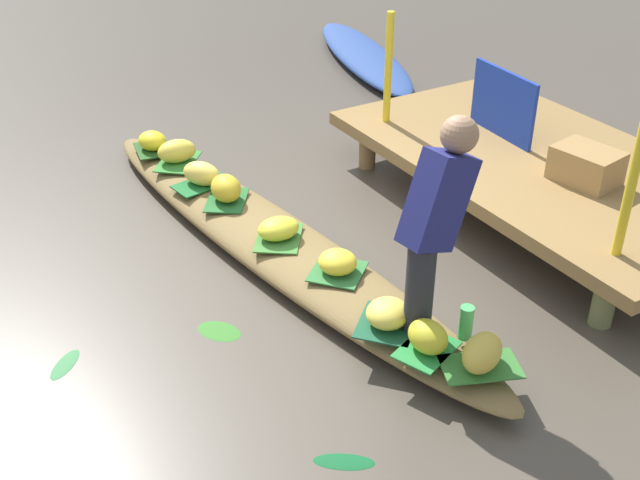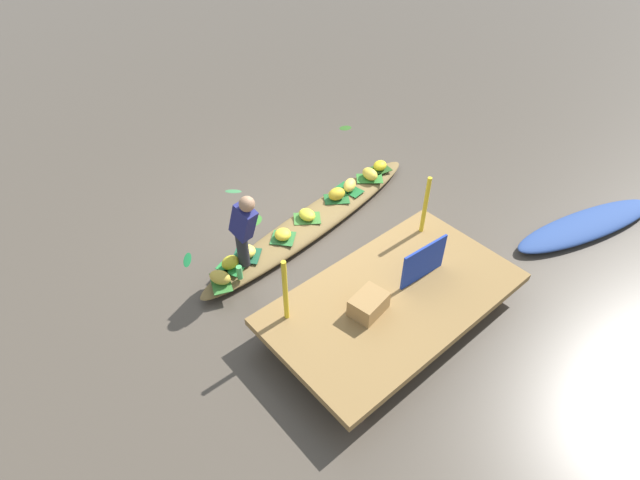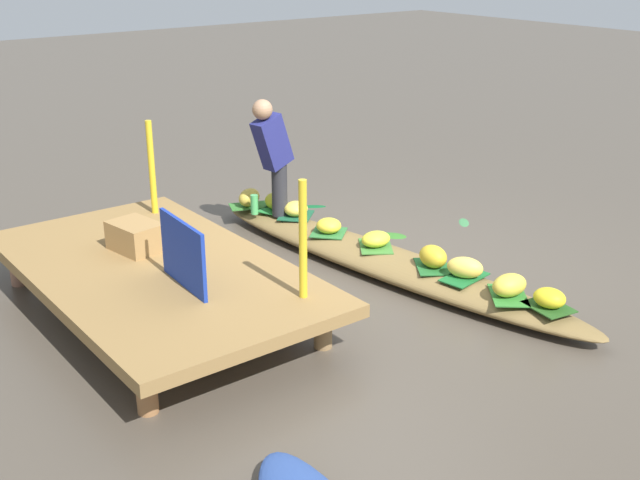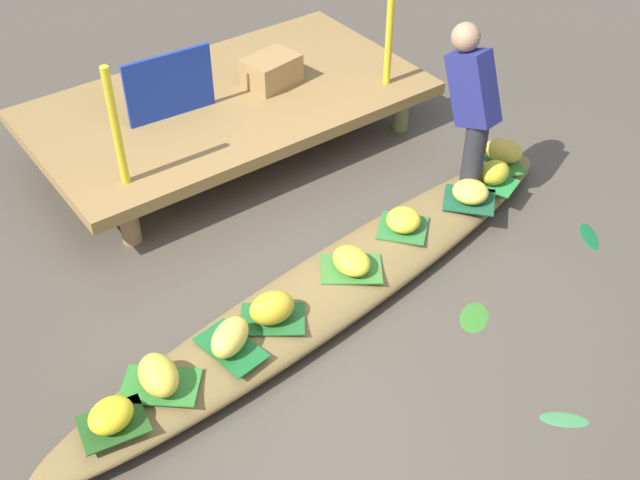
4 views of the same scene
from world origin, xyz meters
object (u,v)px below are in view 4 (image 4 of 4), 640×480
Objects in this scene: banana_bunch_3 at (230,337)px; banana_bunch_6 at (351,261)px; banana_bunch_7 at (158,375)px; banana_bunch_0 at (272,308)px; banana_bunch_4 at (494,173)px; vendor_boat at (333,287)px; banana_bunch_5 at (111,415)px; banana_bunch_8 at (503,151)px; banana_bunch_2 at (403,220)px; market_banner at (170,86)px; produce_crate at (271,71)px; banana_bunch_1 at (470,192)px; water_bottle at (472,156)px; vendor_person at (472,101)px.

banana_bunch_6 is at bearing 6.94° from banana_bunch_3.
banana_bunch_0 is at bearing 4.18° from banana_bunch_7.
banana_bunch_4 is at bearing 5.86° from banana_bunch_3.
banana_bunch_5 is (-1.66, -0.23, 0.18)m from vendor_boat.
banana_bunch_7 is at bearing -172.53° from banana_bunch_8.
banana_bunch_3 is at bearing -174.14° from banana_bunch_4.
banana_bunch_8 reaches higher than banana_bunch_3.
banana_bunch_8 is at bearing 31.07° from banana_bunch_4.
vendor_boat is at bearing -171.35° from banana_bunch_2.
banana_bunch_3 reaches higher than banana_bunch_2.
market_banner reaches higher than banana_bunch_6.
produce_crate is at bearing 41.53° from banana_bunch_5.
banana_bunch_5 reaches higher than banana_bunch_2.
water_bottle reaches higher than banana_bunch_1.
banana_bunch_6 is at bearing -167.71° from banana_bunch_2.
banana_bunch_7 is at bearing -175.82° from banana_bunch_0.
produce_crate is (0.88, 2.02, 0.45)m from vendor_boat.
banana_bunch_2 is 0.82× the size of banana_bunch_8.
water_bottle is at bearing 15.74° from banana_bunch_2.
vendor_boat is 16.83× the size of banana_bunch_1.
banana_bunch_1 is 0.60m from banana_bunch_8.
vendor_person is (1.27, 0.28, 0.62)m from banana_bunch_6.
banana_bunch_0 reaches higher than banana_bunch_1.
banana_bunch_0 is at bearing -169.83° from vendor_person.
banana_bunch_1 is 0.61m from banana_bunch_2.
banana_bunch_5 reaches higher than banana_bunch_1.
banana_bunch_5 is at bearing -173.35° from banana_bunch_3.
water_bottle is (2.15, 0.45, 0.00)m from banana_bunch_0.
banana_bunch_0 is 1.08× the size of banana_bunch_1.
produce_crate is (1.42, 2.11, 0.25)m from banana_bunch_0.
banana_bunch_4 is (0.30, 0.05, 0.01)m from banana_bunch_1.
market_banner is at bearing 177.72° from produce_crate.
market_banner is at bearing 76.80° from banana_bunch_0.
banana_bunch_1 is 0.60× the size of produce_crate.
vendor_boat is at bearing -85.37° from market_banner.
banana_bunch_4 is at bearing 10.11° from banana_bunch_1.
banana_bunch_2 is (-0.61, 0.04, -0.00)m from banana_bunch_1.
banana_bunch_8 is (1.72, 0.29, 0.02)m from banana_bunch_6.
banana_bunch_7 is at bearing -171.56° from vendor_person.
produce_crate is at bearing 51.04° from banana_bunch_3.
banana_bunch_5 is at bearing -172.79° from banana_bunch_0.
vendor_boat is 17.34× the size of banana_bunch_5.
banana_bunch_1 is at bearing -4.10° from banana_bunch_2.
banana_bunch_3 reaches higher than banana_bunch_5.
vendor_person is (0.71, 0.15, 0.62)m from banana_bunch_2.
vendor_boat is at bearing 9.34° from banana_bunch_0.
banana_bunch_5 is 0.35× the size of market_banner.
banana_bunch_1 is at bearing -4.57° from vendor_boat.
banana_bunch_0 is 0.33m from banana_bunch_3.
banana_bunch_5 is (-2.35, -0.34, 0.00)m from banana_bunch_2.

